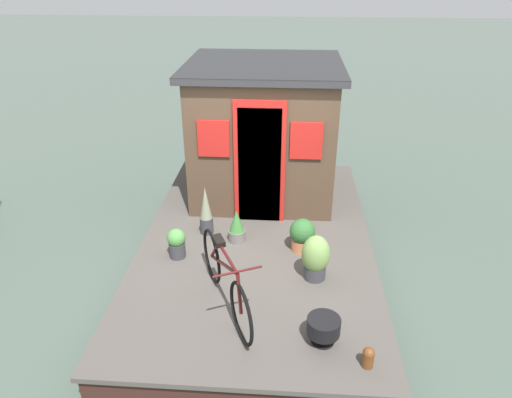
% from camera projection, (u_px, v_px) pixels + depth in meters
% --- Properties ---
extents(ground_plane, '(60.00, 60.00, 0.00)m').
position_uv_depth(ground_plane, '(257.00, 262.00, 6.77)').
color(ground_plane, '#47564C').
extents(houseboat_deck, '(5.17, 3.12, 0.43)m').
position_uv_depth(houseboat_deck, '(257.00, 250.00, 6.67)').
color(houseboat_deck, '#4C4742').
rests_on(houseboat_deck, ground_plane).
extents(houseboat_cabin, '(2.15, 2.31, 2.09)m').
position_uv_depth(houseboat_cabin, '(264.00, 130.00, 7.39)').
color(houseboat_cabin, '#4C3828').
rests_on(houseboat_cabin, houseboat_deck).
extents(bicycle, '(1.59, 0.80, 0.79)m').
position_uv_depth(bicycle, '(225.00, 279.00, 5.12)').
color(bicycle, black).
rests_on(bicycle, houseboat_deck).
extents(potted_plant_geranium, '(0.23, 0.23, 0.46)m').
position_uv_depth(potted_plant_geranium, '(237.00, 226.00, 6.40)').
color(potted_plant_geranium, slate).
rests_on(potted_plant_geranium, houseboat_deck).
extents(potted_plant_rosemary, '(0.24, 0.24, 0.40)m').
position_uv_depth(potted_plant_rosemary, '(177.00, 243.00, 6.06)').
color(potted_plant_rosemary, '#38383D').
rests_on(potted_plant_rosemary, houseboat_deck).
extents(potted_plant_fern, '(0.34, 0.34, 0.45)m').
position_uv_depth(potted_plant_fern, '(302.00, 234.00, 6.19)').
color(potted_plant_fern, '#C6754C').
rests_on(potted_plant_fern, houseboat_deck).
extents(potted_plant_mint, '(0.34, 0.34, 0.58)m').
position_uv_depth(potted_plant_mint, '(316.00, 257.00, 5.62)').
color(potted_plant_mint, '#38383D').
rests_on(potted_plant_mint, houseboat_deck).
extents(potted_plant_lavender, '(0.18, 0.18, 0.71)m').
position_uv_depth(potted_plant_lavender, '(206.00, 211.00, 6.52)').
color(potted_plant_lavender, '#38383D').
rests_on(potted_plant_lavender, houseboat_deck).
extents(charcoal_grill, '(0.34, 0.34, 0.29)m').
position_uv_depth(charcoal_grill, '(323.00, 327.00, 4.71)').
color(charcoal_grill, black).
rests_on(charcoal_grill, houseboat_deck).
extents(mooring_bollard, '(0.12, 0.12, 0.22)m').
position_uv_depth(mooring_bollard, '(368.00, 357.00, 4.46)').
color(mooring_bollard, brown).
rests_on(mooring_bollard, houseboat_deck).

